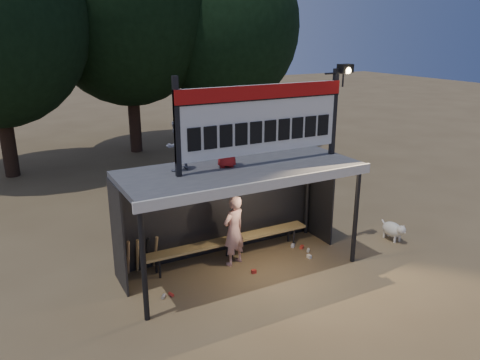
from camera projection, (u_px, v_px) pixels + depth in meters
name	position (u px, v px, depth m)	size (l,w,h in m)	color
ground	(241.00, 268.00, 10.31)	(80.00, 80.00, 0.00)	brown
player	(234.00, 231.00, 10.28)	(0.58, 0.38, 1.60)	silver
child_a	(176.00, 146.00, 9.24)	(0.49, 0.38, 1.01)	slate
child_b	(226.00, 143.00, 9.47)	(0.50, 0.33, 1.02)	#A91A1A
dugout_shelter	(235.00, 186.00, 9.95)	(5.10, 2.08, 2.32)	#3F3F41
scoreboard_assembly	(265.00, 116.00, 9.54)	(4.10, 0.27, 1.99)	black
bench	(229.00, 241.00, 10.64)	(4.00, 0.35, 0.48)	#997E48
tree_mid	(126.00, 0.00, 18.56)	(7.22, 7.22, 10.36)	#301E15
tree_right	(228.00, 26.00, 19.81)	(6.08, 6.08, 8.72)	black
dog	(394.00, 230.00, 11.62)	(0.36, 0.81, 0.49)	beige
bats	(142.00, 255.00, 9.99)	(0.67, 0.35, 0.84)	#A3784C
litter	(263.00, 264.00, 10.42)	(3.83, 0.82, 0.08)	#AB261D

